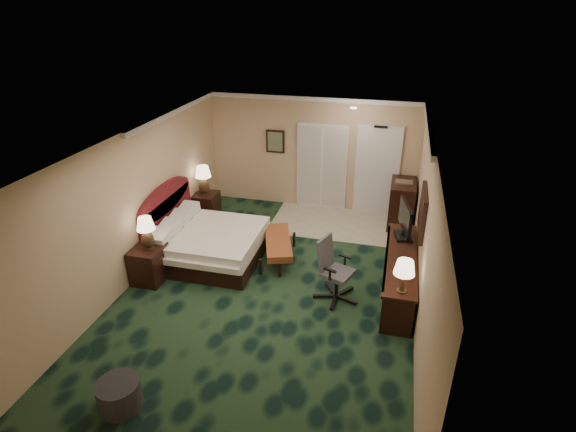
% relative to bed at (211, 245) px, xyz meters
% --- Properties ---
extents(floor, '(5.00, 7.50, 0.00)m').
position_rel_bed_xyz_m(floor, '(1.43, -0.77, -0.31)').
color(floor, black).
rests_on(floor, ground).
extents(ceiling, '(5.00, 7.50, 0.00)m').
position_rel_bed_xyz_m(ceiling, '(1.43, -0.77, 2.39)').
color(ceiling, silver).
rests_on(ceiling, wall_back).
extents(wall_back, '(5.00, 0.00, 2.70)m').
position_rel_bed_xyz_m(wall_back, '(1.43, 2.98, 1.04)').
color(wall_back, '#C9AE8A').
rests_on(wall_back, ground).
extents(wall_front, '(5.00, 0.00, 2.70)m').
position_rel_bed_xyz_m(wall_front, '(1.43, -4.52, 1.04)').
color(wall_front, '#C9AE8A').
rests_on(wall_front, ground).
extents(wall_left, '(0.00, 7.50, 2.70)m').
position_rel_bed_xyz_m(wall_left, '(-1.07, -0.77, 1.04)').
color(wall_left, '#C9AE8A').
rests_on(wall_left, ground).
extents(wall_right, '(0.00, 7.50, 2.70)m').
position_rel_bed_xyz_m(wall_right, '(3.93, -0.77, 1.04)').
color(wall_right, '#C9AE8A').
rests_on(wall_right, ground).
extents(crown_molding, '(5.00, 7.50, 0.10)m').
position_rel_bed_xyz_m(crown_molding, '(1.43, -0.77, 2.34)').
color(crown_molding, white).
rests_on(crown_molding, wall_back).
extents(tile_patch, '(3.20, 1.70, 0.01)m').
position_rel_bed_xyz_m(tile_patch, '(2.33, 2.13, -0.30)').
color(tile_patch, '#BAB49D').
rests_on(tile_patch, ground).
extents(headboard, '(0.12, 2.00, 1.40)m').
position_rel_bed_xyz_m(headboard, '(-1.01, 0.23, 0.39)').
color(headboard, '#4F0814').
rests_on(headboard, ground).
extents(entry_door, '(1.02, 0.06, 2.18)m').
position_rel_bed_xyz_m(entry_door, '(2.98, 2.95, 0.74)').
color(entry_door, white).
rests_on(entry_door, ground).
extents(closet_doors, '(1.20, 0.06, 2.10)m').
position_rel_bed_xyz_m(closet_doors, '(1.68, 2.94, 0.74)').
color(closet_doors, beige).
rests_on(closet_doors, ground).
extents(wall_art, '(0.45, 0.06, 0.55)m').
position_rel_bed_xyz_m(wall_art, '(0.53, 2.94, 1.29)').
color(wall_art, '#476E57').
rests_on(wall_art, wall_back).
extents(wall_mirror, '(0.05, 0.95, 0.75)m').
position_rel_bed_xyz_m(wall_mirror, '(3.89, -0.17, 1.24)').
color(wall_mirror, white).
rests_on(wall_mirror, wall_right).
extents(bed, '(1.95, 1.80, 0.62)m').
position_rel_bed_xyz_m(bed, '(0.00, 0.00, 0.00)').
color(bed, white).
rests_on(bed, ground).
extents(nightstand_near, '(0.53, 0.61, 0.67)m').
position_rel_bed_xyz_m(nightstand_near, '(-0.79, -0.98, 0.02)').
color(nightstand_near, black).
rests_on(nightstand_near, ground).
extents(nightstand_far, '(0.50, 0.57, 0.62)m').
position_rel_bed_xyz_m(nightstand_far, '(-0.80, 1.68, 0.00)').
color(nightstand_far, black).
rests_on(nightstand_far, ground).
extents(lamp_near, '(0.41, 0.41, 0.60)m').
position_rel_bed_xyz_m(lamp_near, '(-0.76, -0.95, 0.66)').
color(lamp_near, black).
rests_on(lamp_near, nightstand_near).
extents(lamp_far, '(0.40, 0.40, 0.68)m').
position_rel_bed_xyz_m(lamp_far, '(-0.83, 1.67, 0.65)').
color(lamp_far, black).
rests_on(lamp_far, nightstand_far).
extents(bed_bench, '(0.88, 1.45, 0.46)m').
position_rel_bed_xyz_m(bed_bench, '(1.31, 0.28, -0.08)').
color(bed_bench, brown).
rests_on(bed_bench, ground).
extents(ottoman, '(0.71, 0.71, 0.39)m').
position_rel_bed_xyz_m(ottoman, '(0.30, -3.66, -0.11)').
color(ottoman, '#26252B').
rests_on(ottoman, ground).
extents(desk, '(0.54, 2.49, 0.72)m').
position_rel_bed_xyz_m(desk, '(3.64, -0.24, 0.05)').
color(desk, black).
rests_on(desk, ground).
extents(tv, '(0.24, 0.85, 0.67)m').
position_rel_bed_xyz_m(tv, '(3.65, 0.46, 0.74)').
color(tv, black).
rests_on(tv, desk).
extents(desk_lamp, '(0.34, 0.34, 0.55)m').
position_rel_bed_xyz_m(desk_lamp, '(3.66, -1.29, 0.68)').
color(desk_lamp, black).
rests_on(desk_lamp, desk).
extents(desk_chair, '(0.81, 0.79, 1.11)m').
position_rel_bed_xyz_m(desk_chair, '(2.61, -0.70, 0.25)').
color(desk_chair, '#47474E').
rests_on(desk_chair, ground).
extents(minibar, '(0.54, 0.98, 1.03)m').
position_rel_bed_xyz_m(minibar, '(3.61, 2.43, 0.21)').
color(minibar, black).
rests_on(minibar, ground).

